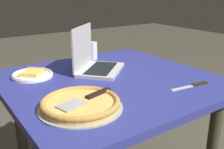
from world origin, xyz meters
The scene contains 6 objects.
dining_table centered at (0.00, 0.00, 0.67)m, with size 1.06×1.02×0.77m.
laptop centered at (0.00, 0.16, 0.83)m, with size 0.37×0.36×0.26m.
pizza_plate centered at (-0.33, 0.26, 0.78)m, with size 0.22×0.22×0.04m.
pizza_tray centered at (-0.30, -0.23, 0.79)m, with size 0.34×0.34×0.04m.
table_knife centered at (0.27, -0.32, 0.78)m, with size 0.23×0.04×0.01m.
drink_cup centered at (0.13, 0.40, 0.83)m, with size 0.06×0.06×0.11m.
Camera 1 is at (-0.73, -1.08, 1.23)m, focal length 41.82 mm.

